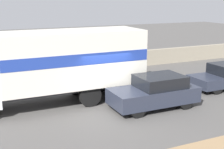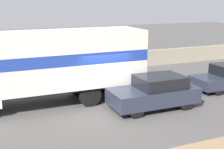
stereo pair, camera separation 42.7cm
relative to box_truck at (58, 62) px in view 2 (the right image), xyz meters
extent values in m
plane|color=#514F4C|center=(1.98, -1.81, -2.07)|extent=(80.00, 80.00, 0.00)
cube|color=gray|center=(1.98, 5.77, -1.48)|extent=(60.00, 0.35, 1.18)
cube|color=#2D2D33|center=(0.70, 0.00, -1.30)|extent=(6.91, 1.40, 0.25)
cube|color=silver|center=(0.70, 0.00, 0.14)|extent=(6.91, 2.54, 2.63)
cube|color=navy|center=(0.70, 0.00, 0.28)|extent=(6.87, 2.56, 0.53)
cylinder|color=black|center=(2.60, -1.00, -1.53)|extent=(1.08, 0.28, 1.08)
cylinder|color=black|center=(2.60, 1.00, -1.53)|extent=(1.08, 0.28, 1.08)
cylinder|color=black|center=(1.22, -1.00, -1.53)|extent=(1.08, 0.28, 1.08)
cylinder|color=black|center=(1.22, 1.00, -1.53)|extent=(1.08, 0.28, 1.08)
cube|color=#282D3D|center=(3.84, -2.45, -1.44)|extent=(4.13, 1.83, 0.71)
cube|color=black|center=(4.17, -2.45, -0.81)|extent=(2.15, 1.69, 0.56)
cylinder|color=black|center=(2.56, -3.25, -1.71)|extent=(0.71, 0.20, 0.71)
cylinder|color=black|center=(2.56, -1.66, -1.71)|extent=(0.71, 0.20, 0.71)
cylinder|color=black|center=(5.12, -3.25, -1.71)|extent=(0.71, 0.20, 0.71)
cylinder|color=black|center=(5.12, -1.66, -1.71)|extent=(0.71, 0.20, 0.71)
cylinder|color=black|center=(8.07, -2.09, -1.73)|extent=(0.67, 0.20, 0.67)
cylinder|color=black|center=(8.07, -0.56, -1.73)|extent=(0.67, 0.20, 0.67)
cylinder|color=slate|center=(6.25, 2.74, -1.68)|extent=(0.27, 0.27, 0.77)
cylinder|color=beige|center=(6.25, 2.74, -0.98)|extent=(0.35, 0.35, 0.64)
sphere|color=tan|center=(6.25, 2.74, -0.55)|extent=(0.21, 0.21, 0.21)
camera|label=1|loc=(-3.75, -14.27, 3.02)|focal=50.00mm
camera|label=2|loc=(-3.36, -14.44, 3.02)|focal=50.00mm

